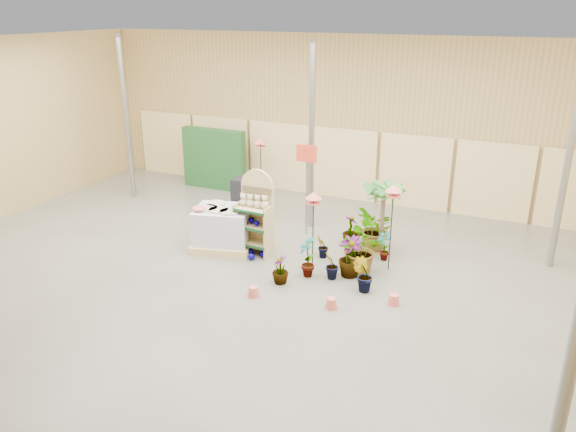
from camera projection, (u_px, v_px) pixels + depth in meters
name	position (u px, v px, depth m)	size (l,w,h in m)	color
room	(262.00, 166.00, 11.08)	(15.20, 12.10, 4.70)	#575549
display_shelf	(256.00, 215.00, 12.33)	(0.81, 0.53, 1.89)	tan
teddy_bears	(255.00, 202.00, 12.13)	(0.70, 0.18, 0.30)	#CCB389
gazing_balls_shelf	(254.00, 222.00, 12.28)	(0.70, 0.24, 0.13)	#040069
gazing_balls_floor	(251.00, 254.00, 12.29)	(0.63, 0.39, 0.15)	#040069
pallet_stack	(223.00, 228.00, 12.66)	(1.57, 1.41, 0.99)	tan
charcoal_planters	(244.00, 197.00, 14.61)	(0.50, 0.50, 1.00)	black
trellis_stock	(214.00, 159.00, 16.67)	(2.00, 0.30, 1.80)	#1C491E
offer_sign	(307.00, 171.00, 13.03)	(0.50, 0.08, 2.20)	gray
bird_table_front	(314.00, 198.00, 11.52)	(0.34, 0.34, 1.61)	black
bird_table_right	(394.00, 191.00, 11.15)	(0.34, 0.34, 1.87)	black
bird_table_back	(260.00, 143.00, 15.22)	(0.34, 0.34, 1.82)	black
palm	(384.00, 190.00, 12.15)	(0.70, 0.70, 1.68)	brown
potted_plant_0	(308.00, 256.00, 11.33)	(0.46, 0.31, 0.87)	#36812E
potted_plant_1	(331.00, 266.00, 11.23)	(0.33, 0.27, 0.60)	#36812E
potted_plant_2	(358.00, 248.00, 11.48)	(0.95, 0.83, 1.06)	#36812E
potted_plant_3	(350.00, 257.00, 11.34)	(0.48, 0.48, 0.85)	#36812E
potted_plant_4	(384.00, 246.00, 12.09)	(0.35, 0.24, 0.66)	#36812E
potted_plant_5	(322.00, 247.00, 12.21)	(0.29, 0.23, 0.52)	#36812E
potted_plant_6	(376.00, 229.00, 12.52)	(0.91, 0.79, 1.01)	#36812E
potted_plant_7	(280.00, 270.00, 11.09)	(0.33, 0.33, 0.59)	#36812E
potted_plant_9	(363.00, 275.00, 10.75)	(0.38, 0.31, 0.69)	#36812E
potted_plant_11	(351.00, 231.00, 12.78)	(0.42, 0.42, 0.75)	#36812E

